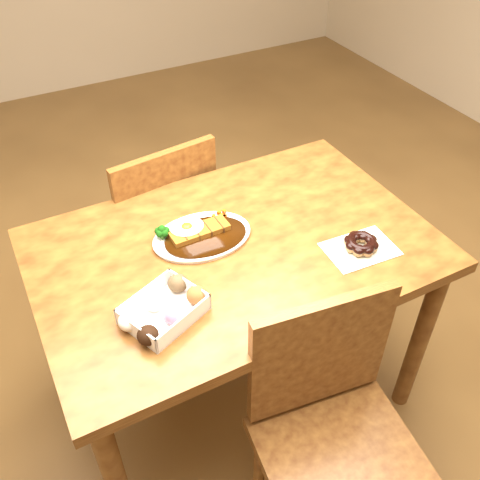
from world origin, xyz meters
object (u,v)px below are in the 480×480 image
chair_far (157,224)px  katsu_curry_plate (200,234)px  chair_near (334,433)px  pon_de_ring (361,244)px  donut_box (164,309)px  table (235,269)px

chair_far → katsu_curry_plate: size_ratio=2.77×
chair_near → pon_de_ring: 0.54m
chair_near → pon_de_ring: chair_near is taller
chair_near → donut_box: 0.57m
chair_far → chair_near: (0.10, -1.07, 0.00)m
chair_far → chair_near: size_ratio=1.00×
chair_near → chair_far: bearing=102.6°
table → chair_far: (-0.08, 0.54, -0.17)m
pon_de_ring → katsu_curry_plate: bearing=146.2°
chair_far → donut_box: 0.79m
chair_far → donut_box: size_ratio=3.55×
table → chair_near: (0.02, -0.54, -0.17)m
table → pon_de_ring: bearing=-30.5°
chair_far → donut_box: bearing=65.6°
table → chair_far: bearing=98.1°
katsu_curry_plate → donut_box: (-0.21, -0.24, 0.01)m
chair_far → donut_box: (-0.22, -0.70, 0.30)m
table → chair_far: 0.57m
chair_near → donut_box: (-0.32, 0.37, 0.30)m
chair_far → katsu_curry_plate: bearing=82.5°
katsu_curry_plate → donut_box: katsu_curry_plate is taller
donut_box → pon_de_ring: (0.62, -0.03, -0.01)m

